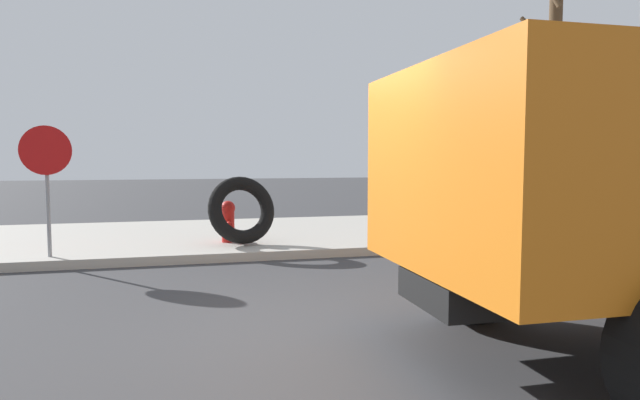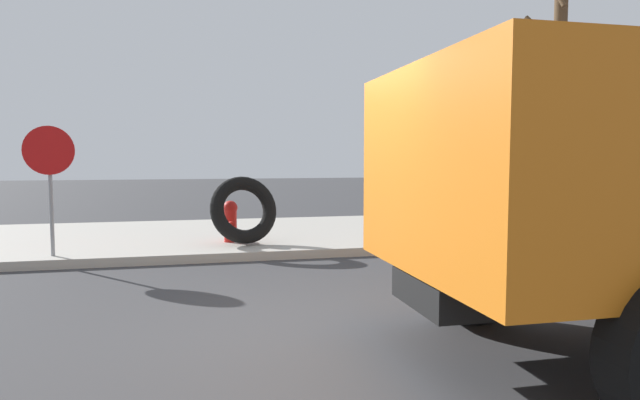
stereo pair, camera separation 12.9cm
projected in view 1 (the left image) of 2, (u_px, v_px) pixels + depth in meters
The scene contains 7 objects.
ground_plane at pixel (336, 338), 5.11m from camera, with size 80.00×80.00×0.00m, color #38383A.
sidewalk_curb at pixel (251, 235), 11.38m from camera, with size 36.00×5.00×0.15m, color #ADA89E.
fire_hydrant at pixel (228, 220), 9.95m from camera, with size 0.27×0.60×0.76m.
loose_tire at pixel (242, 210), 9.64m from camera, with size 1.22×1.22×0.25m, color black.
stop_sign at pixel (46, 166), 8.37m from camera, with size 0.76×0.08×2.04m.
bare_tree at pixel (553, 104), 11.68m from camera, with size 1.51×1.12×5.95m.
street_light_pole at pixel (638, 111), 11.61m from camera, with size 0.12×0.12×5.07m, color #595B5E.
Camera 1 is at (-1.37, -4.80, 1.69)m, focal length 30.56 mm.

